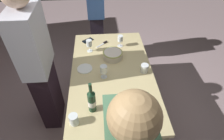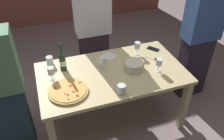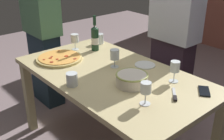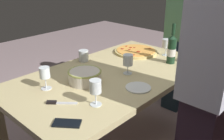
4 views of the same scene
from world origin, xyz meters
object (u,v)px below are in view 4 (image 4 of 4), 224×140
object	(u,v)px
cell_phone	(67,123)
person_guest_left	(184,35)
side_plate	(138,88)
serving_bowl	(85,76)
person_host	(213,87)
cup_ceramic	(84,56)
wine_bottle	(172,49)
cup_amber	(195,58)
wine_glass_by_bottle	(45,74)
wine_glass_far_left	(166,44)
wine_glass_near_pizza	(128,61)
dining_table	(112,84)
wine_glass_far_right	(95,88)
pizza	(136,51)
pizza_knife	(58,103)

from	to	relation	value
cell_phone	person_guest_left	xyz separation A→B (m)	(-1.77, -0.28, 0.08)
side_plate	serving_bowl	bearing A→B (deg)	-61.59
person_host	cell_phone	bearing A→B (deg)	53.31
serving_bowl	cup_ceramic	xyz separation A→B (m)	(-0.27, -0.33, -0.00)
wine_bottle	side_plate	bearing A→B (deg)	8.93
serving_bowl	cup_amber	distance (m)	0.95
wine_glass_by_bottle	wine_glass_far_left	bearing A→B (deg)	168.70
wine_glass_near_pizza	cup_ceramic	distance (m)	0.45
dining_table	person_guest_left	distance (m)	1.14
serving_bowl	person_guest_left	xyz separation A→B (m)	(-1.37, 0.03, 0.03)
wine_bottle	side_plate	distance (m)	0.58
person_guest_left	wine_glass_far_left	bearing A→B (deg)	9.24
wine_glass_near_pizza	wine_glass_by_bottle	bearing A→B (deg)	-22.80
side_plate	cell_phone	distance (m)	0.58
wine_bottle	wine_glass_far_right	distance (m)	0.90
pizza	cup_ceramic	world-z (taller)	cup_ceramic
cup_amber	side_plate	size ratio (longest dim) A/B	0.59
dining_table	cup_ceramic	xyz separation A→B (m)	(-0.03, -0.35, 0.14)
pizza_knife	cup_ceramic	bearing A→B (deg)	-143.65
dining_table	person_guest_left	size ratio (longest dim) A/B	0.97
side_plate	cup_amber	bearing A→B (deg)	174.48
wine_bottle	pizza	bearing A→B (deg)	-92.82
cup_amber	person_host	distance (m)	0.74
wine_glass_near_pizza	wine_glass_by_bottle	world-z (taller)	wine_glass_by_bottle
wine_glass_far_left	person_host	xyz separation A→B (m)	(0.63, 0.68, 0.04)
side_plate	person_host	size ratio (longest dim) A/B	0.10
dining_table	person_guest_left	world-z (taller)	person_guest_left
wine_glass_far_left	wine_glass_far_right	size ratio (longest dim) A/B	0.95
wine_glass_near_pizza	person_guest_left	xyz separation A→B (m)	(-1.05, -0.09, -0.02)
dining_table	cell_phone	xyz separation A→B (m)	(0.64, 0.28, 0.10)
wine_glass_by_bottle	cell_phone	xyz separation A→B (m)	(0.16, 0.42, -0.10)
person_host	person_guest_left	xyz separation A→B (m)	(-1.13, -0.76, -0.06)
serving_bowl	wine_glass_far_left	world-z (taller)	wine_glass_far_left
cell_phone	person_host	world-z (taller)	person_host
wine_glass_far_right	person_guest_left	world-z (taller)	person_guest_left
pizza_knife	serving_bowl	bearing A→B (deg)	-161.84
dining_table	wine_glass_far_right	bearing A→B (deg)	31.36
dining_table	person_host	world-z (taller)	person_host
wine_glass_by_bottle	cup_ceramic	xyz separation A→B (m)	(-0.51, -0.21, -0.06)
pizza_knife	person_guest_left	world-z (taller)	person_guest_left
wine_glass_by_bottle	cup_amber	distance (m)	1.22
pizza	serving_bowl	distance (m)	0.77
cup_amber	person_guest_left	distance (m)	0.63
wine_glass_far_left	side_plate	bearing A→B (deg)	17.55
wine_glass_near_pizza	wine_glass_far_right	xyz separation A→B (m)	(0.48, 0.16, 0.01)
dining_table	pizza_knife	bearing A→B (deg)	7.48
serving_bowl	cell_phone	size ratio (longest dim) A/B	1.62
wine_bottle	cup_amber	world-z (taller)	wine_bottle
pizza	side_plate	bearing A→B (deg)	38.94
wine_glass_far_left	person_guest_left	size ratio (longest dim) A/B	0.09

